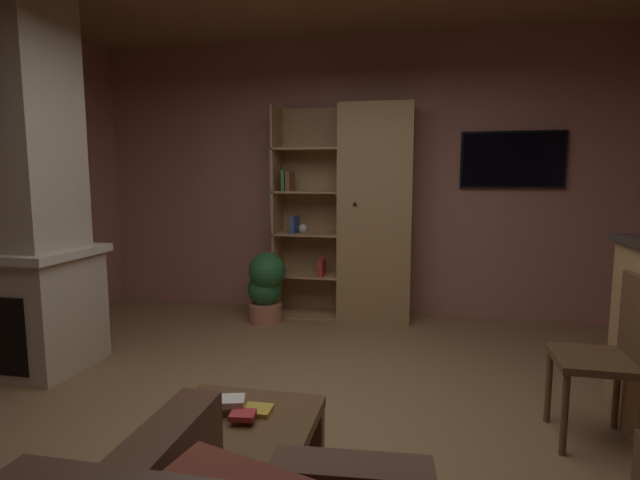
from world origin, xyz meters
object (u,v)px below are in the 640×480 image
table_book_0 (258,410)px  table_book_2 (231,401)px  bookshelf_cabinet (367,215)px  coffee_table (240,437)px  table_book_1 (243,415)px  wall_mounted_tv (512,160)px  potted_floor_plant (266,285)px  stone_fireplace (15,197)px  dining_chair (613,349)px

table_book_0 → table_book_2: (-0.11, -0.03, 0.05)m
bookshelf_cabinet → coffee_table: size_ratio=3.36×
table_book_1 → wall_mounted_tv: wall_mounted_tv is taller
bookshelf_cabinet → wall_mounted_tv: 1.50m
table_book_0 → potted_floor_plant: (-0.83, 2.65, -0.06)m
stone_fireplace → table_book_1: stone_fireplace is taller
stone_fireplace → bookshelf_cabinet: bearing=37.6°
dining_chair → coffee_table: bearing=-152.2°
coffee_table → potted_floor_plant: 2.82m
table_book_1 → table_book_2: bearing=138.6°
table_book_0 → table_book_1: 0.11m
stone_fireplace → coffee_table: stone_fireplace is taller
coffee_table → potted_floor_plant: size_ratio=0.91×
table_book_1 → coffee_table: bearing=129.3°
stone_fireplace → wall_mounted_tv: 4.28m
bookshelf_cabinet → table_book_0: bearing=-92.4°
coffee_table → dining_chair: size_ratio=0.69×
table_book_1 → potted_floor_plant: bearing=106.1°
potted_floor_plant → wall_mounted_tv: bearing=12.8°
bookshelf_cabinet → potted_floor_plant: (-0.95, -0.32, -0.69)m
table_book_1 → wall_mounted_tv: (1.54, 3.28, 1.15)m
potted_floor_plant → bookshelf_cabinet: bearing=18.5°
stone_fireplace → table_book_2: size_ratio=24.49×
wall_mounted_tv → bookshelf_cabinet: bearing=-171.4°
potted_floor_plant → table_book_1: bearing=-73.9°
wall_mounted_tv → dining_chair: bearing=-85.6°
stone_fireplace → table_book_1: bearing=-29.4°
stone_fireplace → wall_mounted_tv: (3.75, 2.03, 0.31)m
table_book_0 → table_book_2: size_ratio=1.05×
bookshelf_cabinet → dining_chair: size_ratio=2.32×
table_book_0 → table_book_1: bearing=-107.2°
coffee_table → table_book_1: (0.03, -0.03, 0.12)m
bookshelf_cabinet → wall_mounted_tv: bookshelf_cabinet is taller
wall_mounted_tv → stone_fireplace: bearing=-151.5°
dining_chair → bookshelf_cabinet: bearing=126.4°
table_book_1 → wall_mounted_tv: bearing=64.9°
stone_fireplace → dining_chair: stone_fireplace is taller
bookshelf_cabinet → table_book_0: bookshelf_cabinet is taller
table_book_1 → dining_chair: bearing=29.0°
dining_chair → wall_mounted_tv: 2.57m
bookshelf_cabinet → table_book_1: (-0.16, -3.07, -0.61)m
stone_fireplace → bookshelf_cabinet: size_ratio=1.33×
coffee_table → potted_floor_plant: bearing=105.8°
coffee_table → table_book_1: table_book_1 is taller
coffee_table → bookshelf_cabinet: bearing=86.5°
stone_fireplace → dining_chair: (3.93, -0.29, -0.76)m
bookshelf_cabinet → wall_mounted_tv: bearing=8.6°
coffee_table → wall_mounted_tv: size_ratio=0.66×
table_book_0 → wall_mounted_tv: (1.51, 3.18, 1.17)m
table_book_2 → potted_floor_plant: potted_floor_plant is taller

